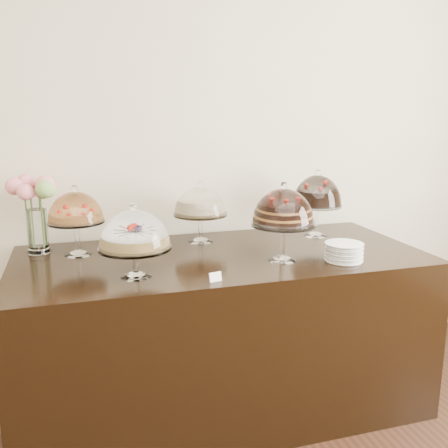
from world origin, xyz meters
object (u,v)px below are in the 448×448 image
object	(u,v)px
cake_stand_sugar_sponge	(134,233)
flower_vase	(36,203)
cake_stand_cheesecake	(200,204)
cake_stand_choco_layer	(283,210)
cake_stand_fruit_tart	(76,210)
display_counter	(221,331)
plate_stack	(344,252)
cake_stand_dark_choco	(317,194)

from	to	relation	value
cake_stand_sugar_sponge	flower_vase	size ratio (longest dim) A/B	0.83
cake_stand_sugar_sponge	cake_stand_cheesecake	bearing A→B (deg)	50.16
cake_stand_choco_layer	cake_stand_fruit_tart	bearing A→B (deg)	157.84
cake_stand_sugar_sponge	cake_stand_fruit_tart	bearing A→B (deg)	119.17
display_counter	plate_stack	distance (m)	0.82
display_counter	cake_stand_fruit_tart	size ratio (longest dim) A/B	5.76
cake_stand_choco_layer	cake_stand_dark_choco	world-z (taller)	cake_stand_dark_choco
cake_stand_choco_layer	cake_stand_dark_choco	bearing A→B (deg)	46.06
cake_stand_cheesecake	cake_stand_fruit_tart	distance (m)	0.71
cake_stand_sugar_sponge	cake_stand_fruit_tart	world-z (taller)	cake_stand_fruit_tart
cake_stand_dark_choco	plate_stack	size ratio (longest dim) A/B	2.15
cake_stand_dark_choco	display_counter	bearing A→B (deg)	-161.92
cake_stand_dark_choco	cake_stand_fruit_tart	world-z (taller)	cake_stand_dark_choco
cake_stand_sugar_sponge	cake_stand_dark_choco	world-z (taller)	cake_stand_dark_choco
cake_stand_choco_layer	plate_stack	distance (m)	0.39
cake_stand_fruit_tart	plate_stack	xyz separation A→B (m)	(1.32, -0.52, -0.20)
cake_stand_sugar_sponge	plate_stack	xyz separation A→B (m)	(1.07, -0.06, -0.16)
cake_stand_choco_layer	cake_stand_sugar_sponge	bearing A→B (deg)	-176.71
cake_stand_choco_layer	cake_stand_cheesecake	xyz separation A→B (m)	(-0.32, 0.49, -0.04)
cake_stand_sugar_sponge	cake_stand_dark_choco	distance (m)	1.26
display_counter	cake_stand_choco_layer	world-z (taller)	cake_stand_choco_layer
cake_stand_dark_choco	plate_stack	xyz separation A→B (m)	(-0.10, -0.52, -0.22)
display_counter	cake_stand_sugar_sponge	distance (m)	0.86
flower_vase	plate_stack	bearing A→B (deg)	-22.31
cake_stand_cheesecake	display_counter	bearing A→B (deg)	-81.55
display_counter	cake_stand_dark_choco	xyz separation A→B (m)	(0.68, 0.22, 0.72)
cake_stand_choco_layer	flower_vase	bearing A→B (deg)	156.75
flower_vase	display_counter	bearing A→B (deg)	-18.86
cake_stand_choco_layer	flower_vase	distance (m)	1.33
cake_stand_sugar_sponge	cake_stand_dark_choco	xyz separation A→B (m)	(1.17, 0.47, 0.05)
display_counter	cake_stand_dark_choco	distance (m)	1.01
display_counter	cake_stand_cheesecake	xyz separation A→B (m)	(-0.04, 0.29, 0.68)
display_counter	cake_stand_dark_choco	world-z (taller)	cake_stand_dark_choco
cake_stand_sugar_sponge	plate_stack	bearing A→B (deg)	-3.05
display_counter	cake_stand_choco_layer	size ratio (longest dim) A/B	5.31
display_counter	cake_stand_sugar_sponge	xyz separation A→B (m)	(-0.49, -0.24, 0.66)
cake_stand_choco_layer	cake_stand_cheesecake	distance (m)	0.59
cake_stand_dark_choco	plate_stack	bearing A→B (deg)	-101.18
cake_stand_sugar_sponge	cake_stand_cheesecake	size ratio (longest dim) A/B	0.97
flower_vase	cake_stand_sugar_sponge	bearing A→B (deg)	-51.11
cake_stand_choco_layer	cake_stand_dark_choco	distance (m)	0.59
cake_stand_fruit_tart	plate_stack	bearing A→B (deg)	-21.31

